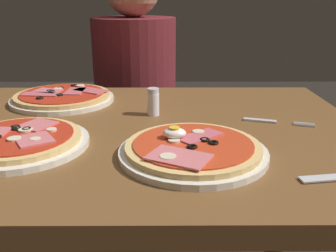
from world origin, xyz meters
TOP-DOWN VIEW (x-y plane):
  - dining_table at (0.00, 0.00)m, footprint 1.02×0.76m
  - pizza_foreground at (0.11, -0.16)m, footprint 0.27×0.27m
  - pizza_across_left at (-0.22, -0.11)m, footprint 0.27×0.27m
  - pizza_across_right at (-0.22, 0.22)m, footprint 0.28×0.28m
  - fork at (0.31, 0.03)m, footprint 0.15×0.06m
  - salt_shaker at (0.03, 0.09)m, footprint 0.03×0.03m
  - diner_person at (-0.06, 0.67)m, footprint 0.32×0.32m

SIDE VIEW (x-z plane):
  - diner_person at x=-0.06m, z-range -0.03..1.15m
  - dining_table at x=0.00m, z-range 0.25..1.02m
  - fork at x=0.31m, z-range 0.78..0.78m
  - pizza_across_left at x=-0.22m, z-range 0.78..0.81m
  - pizza_across_right at x=-0.22m, z-range 0.78..0.81m
  - pizza_foreground at x=0.11m, z-range 0.77..0.82m
  - salt_shaker at x=0.03m, z-range 0.78..0.85m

